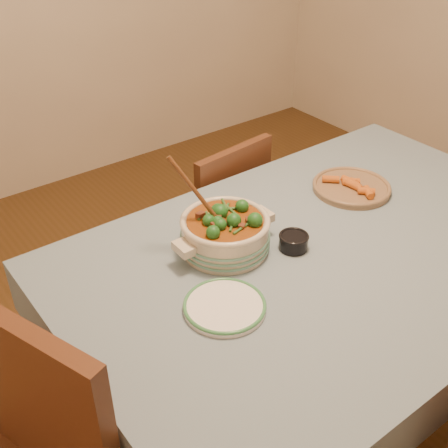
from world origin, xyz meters
The scene contains 7 objects.
floor centered at (0.00, 0.00, 0.00)m, with size 4.50×4.50×0.00m, color #4E3316.
dining_table centered at (0.00, 0.00, 0.66)m, with size 1.68×1.08×0.76m.
stew_casserole centered at (-0.27, 0.19, 0.82)m, with size 0.34×0.27×0.32m.
white_plate centered at (-0.44, -0.03, 0.77)m, with size 0.26×0.26×0.02m.
condiment_bowl centered at (-0.10, 0.07, 0.78)m, with size 0.09×0.09×0.05m.
fried_plate centered at (0.31, 0.20, 0.77)m, with size 0.33×0.33×0.05m.
chair_far centered at (0.08, 0.70, 0.47)m, with size 0.43×0.43×0.83m.
Camera 1 is at (-1.11, -0.92, 1.78)m, focal length 45.00 mm.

